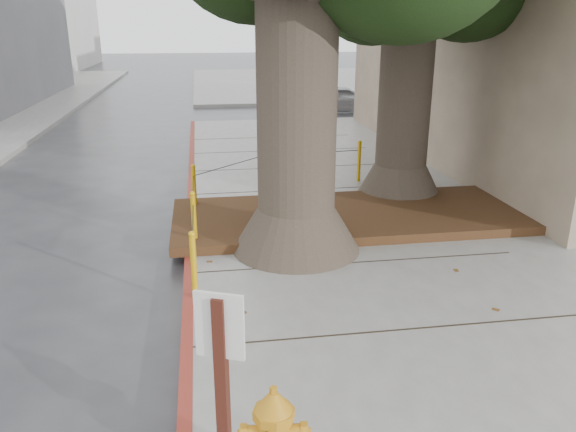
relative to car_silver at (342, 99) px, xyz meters
name	(u,v)px	position (x,y,z in m)	size (l,w,h in m)	color
ground	(359,344)	(-4.21, -17.66, -0.57)	(140.00, 140.00, 0.00)	#28282B
sidewalk_far	(322,82)	(1.79, 12.34, -0.50)	(16.00, 20.00, 0.15)	slate
curb_red	(189,264)	(-6.21, -15.16, -0.50)	(0.14, 26.00, 0.16)	maroon
planter_bed	(349,216)	(-3.31, -13.76, -0.34)	(6.40, 2.60, 0.16)	black
building_side_white	(511,6)	(11.79, 8.34, 3.93)	(10.00, 10.00, 9.00)	silver
bollard_ring	(251,190)	(-5.08, -13.29, 0.09)	(3.79, 5.39, 0.95)	#CA940B
car_silver	(342,99)	(0.00, 0.00, 0.00)	(1.35, 3.36, 1.15)	#A4A5A9
car_red	(453,94)	(5.20, 0.57, 0.04)	(1.30, 3.71, 1.22)	maroon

